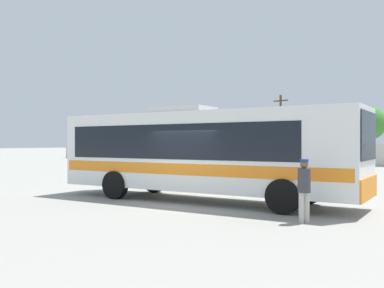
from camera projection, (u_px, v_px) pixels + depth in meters
ground_plane at (291, 182)px, 22.84m from camera, size 300.00×300.00×0.00m
perimeter_wall at (365, 155)px, 38.71m from camera, size 80.00×0.30×2.02m
coach_bus_white_orange at (200, 150)px, 15.40m from camera, size 11.25×2.92×3.40m
attendant_by_bus_door at (304, 187)px, 11.11m from camera, size 0.47×0.47×1.66m
parked_car_leftmost_silver at (221, 156)px, 42.22m from camera, size 4.53×2.14×1.52m
parked_car_second_dark_blue at (279, 158)px, 38.66m from camera, size 4.67×2.23×1.43m
utility_pole_near at (281, 127)px, 45.13m from camera, size 1.77×0.56×7.16m
roadside_tree_left at (190, 124)px, 52.31m from camera, size 4.25×4.25×6.22m
roadside_tree_midleft at (279, 128)px, 48.60m from camera, size 3.32×3.32×5.23m
roadside_tree_midright at (365, 123)px, 41.44m from camera, size 3.95×3.95×5.69m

